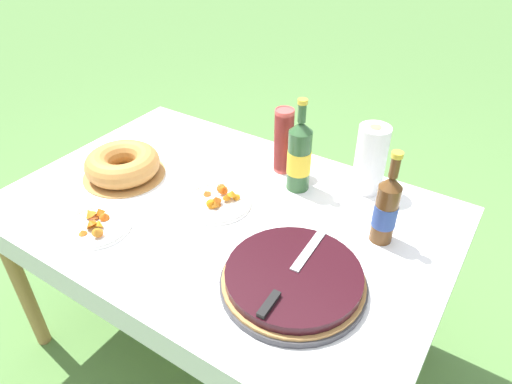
# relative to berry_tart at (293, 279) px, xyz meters

# --- Properties ---
(ground_plane) EXTENTS (16.00, 16.00, 0.00)m
(ground_plane) POSITION_rel_berry_tart_xyz_m (-0.37, 0.18, -0.76)
(ground_plane) COLOR #568442
(garden_table) EXTENTS (1.49, 0.99, 0.72)m
(garden_table) POSITION_rel_berry_tart_xyz_m (-0.37, 0.18, -0.10)
(garden_table) COLOR #A87A47
(garden_table) RESTS_ON ground_plane
(tablecloth) EXTENTS (1.50, 1.00, 0.10)m
(tablecloth) POSITION_rel_berry_tart_xyz_m (-0.37, 0.18, -0.04)
(tablecloth) COLOR white
(tablecloth) RESTS_ON garden_table
(berry_tart) EXTENTS (0.41, 0.41, 0.06)m
(berry_tart) POSITION_rel_berry_tart_xyz_m (0.00, 0.00, 0.00)
(berry_tart) COLOR #38383D
(berry_tart) RESTS_ON tablecloth
(serving_knife) EXTENTS (0.04, 0.38, 0.01)m
(serving_knife) POSITION_rel_berry_tart_xyz_m (0.00, -0.03, 0.04)
(serving_knife) COLOR silver
(serving_knife) RESTS_ON berry_tart
(bundt_cake) EXTENTS (0.31, 0.31, 0.10)m
(bundt_cake) POSITION_rel_berry_tart_xyz_m (-0.82, 0.14, 0.02)
(bundt_cake) COLOR #B78447
(bundt_cake) RESTS_ON tablecloth
(cup_stack) EXTENTS (0.07, 0.07, 0.25)m
(cup_stack) POSITION_rel_berry_tart_xyz_m (-0.33, 0.51, 0.10)
(cup_stack) COLOR #E04C47
(cup_stack) RESTS_ON tablecloth
(cider_bottle_green) EXTENTS (0.09, 0.09, 0.35)m
(cider_bottle_green) POSITION_rel_berry_tart_xyz_m (-0.22, 0.43, 0.10)
(cider_bottle_green) COLOR #2D562D
(cider_bottle_green) RESTS_ON tablecloth
(cider_bottle_amber) EXTENTS (0.07, 0.07, 0.32)m
(cider_bottle_amber) POSITION_rel_berry_tart_xyz_m (0.13, 0.32, 0.09)
(cider_bottle_amber) COLOR brown
(cider_bottle_amber) RESTS_ON tablecloth
(snack_plate_near) EXTENTS (0.24, 0.24, 0.06)m
(snack_plate_near) POSITION_rel_berry_tart_xyz_m (-0.41, 0.19, -0.02)
(snack_plate_near) COLOR white
(snack_plate_near) RESTS_ON tablecloth
(snack_plate_left) EXTENTS (0.22, 0.22, 0.06)m
(snack_plate_left) POSITION_rel_berry_tart_xyz_m (-0.66, -0.13, -0.02)
(snack_plate_left) COLOR white
(snack_plate_left) RESTS_ON tablecloth
(paper_towel_roll) EXTENTS (0.11, 0.11, 0.25)m
(paper_towel_roll) POSITION_rel_berry_tart_xyz_m (-0.01, 0.56, 0.10)
(paper_towel_roll) COLOR white
(paper_towel_roll) RESTS_ON tablecloth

